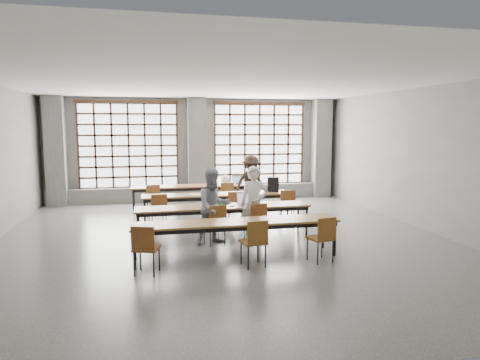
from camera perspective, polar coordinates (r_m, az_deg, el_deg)
name	(u,v)px	position (r m, az deg, el deg)	size (l,w,h in m)	color
floor	(224,239)	(9.78, -2.18, -7.91)	(11.00, 11.00, 0.00)	#4A4A48
ceiling	(223,82)	(9.49, -2.28, 12.95)	(11.00, 11.00, 0.00)	silver
wall_back	(196,149)	(14.91, -5.90, 4.09)	(10.00, 10.00, 0.00)	#61615F
wall_front	(322,209)	(4.21, 10.87, -3.84)	(10.00, 10.00, 0.00)	#61615F
wall_right	(424,159)	(11.45, 23.27, 2.62)	(11.00, 11.00, 0.00)	#61615F
column_left	(56,151)	(14.82, -23.37, 3.52)	(0.60, 0.55, 3.50)	#51514F
column_mid	(197,150)	(14.63, -5.78, 4.03)	(0.60, 0.55, 3.50)	#51514F
column_right	(321,148)	(15.78, 10.73, 4.17)	(0.60, 0.55, 3.50)	#51514F
window_left	(129,146)	(14.75, -14.62, 4.44)	(3.32, 0.12, 3.00)	white
window_right	(259,145)	(15.24, 2.60, 4.75)	(3.32, 0.12, 3.00)	white
sill_ledge	(197,193)	(14.87, -5.74, -1.73)	(9.80, 0.35, 0.50)	#51514F
desk_row_a	(197,187)	(13.31, -5.75, -0.97)	(4.00, 0.70, 0.73)	brown
desk_row_b	(217,196)	(11.61, -3.10, -2.15)	(4.00, 0.70, 0.73)	brown
desk_row_c	(224,209)	(9.85, -2.21, -3.83)	(4.00, 0.70, 0.73)	brown
desk_row_d	(236,224)	(8.29, -0.48, -5.93)	(4.00, 0.70, 0.73)	brown
chair_back_left	(152,196)	(12.63, -11.64, -2.12)	(0.52, 0.52, 0.88)	maroon
chair_back_mid	(226,194)	(12.83, -1.85, -1.83)	(0.44, 0.45, 0.88)	brown
chair_back_right	(251,193)	(12.99, 1.52, -1.71)	(0.51, 0.51, 0.88)	brown
chair_mid_left	(158,207)	(10.87, -10.85, -3.59)	(0.49, 0.50, 0.88)	brown
chair_mid_centre	(236,204)	(11.09, -0.60, -3.25)	(0.48, 0.49, 0.88)	brown
chair_mid_right	(287,202)	(11.45, 6.29, -2.97)	(0.48, 0.48, 0.88)	brown
chair_front_left	(216,220)	(9.23, -3.25, -5.40)	(0.51, 0.52, 0.88)	brown
chair_front_right	(256,219)	(9.41, 2.19, -5.15)	(0.51, 0.51, 0.88)	brown
chair_near_left	(145,245)	(7.55, -12.54, -8.42)	(0.53, 0.53, 0.88)	brown
chair_near_mid	(255,239)	(7.77, 2.02, -7.80)	(0.48, 0.49, 0.88)	brown
chair_near_right	(323,235)	(8.18, 10.99, -7.17)	(0.51, 0.51, 0.88)	brown
student_male	(254,204)	(9.46, 1.89, -3.22)	(0.61, 0.40, 1.68)	white
student_female	(214,206)	(9.29, -3.51, -3.51)	(0.80, 0.62, 1.65)	#172345
student_back	(251,183)	(13.08, 1.48, -0.35)	(1.07, 0.62, 1.66)	black
laptop_front	(245,201)	(10.04, 0.74, -2.88)	(0.39, 0.34, 0.26)	silver
laptop_back	(238,182)	(13.61, -0.22, -0.22)	(0.43, 0.39, 0.26)	#B5B5BA
mouse	(264,204)	(10.02, 3.17, -3.15)	(0.10, 0.06, 0.04)	silver
green_box	(221,203)	(9.90, -2.58, -3.12)	(0.25, 0.09, 0.09)	green
phone	(232,206)	(9.78, -1.07, -3.47)	(0.13, 0.06, 0.01)	black
paper_sheet_a	(195,194)	(11.57, -6.08, -1.88)	(0.30, 0.21, 0.00)	white
paper_sheet_b	(206,194)	(11.51, -4.54, -1.91)	(0.30, 0.21, 0.00)	silver
paper_sheet_c	(221,194)	(11.61, -2.61, -1.81)	(0.30, 0.21, 0.00)	white
backpack	(273,184)	(11.97, 4.44, -0.59)	(0.32, 0.20, 0.40)	black
plastic_bag	(225,180)	(13.46, -1.97, 0.04)	(0.26, 0.21, 0.29)	white
red_pouch	(147,246)	(7.63, -12.35, -8.53)	(0.20, 0.08, 0.06)	#A31614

